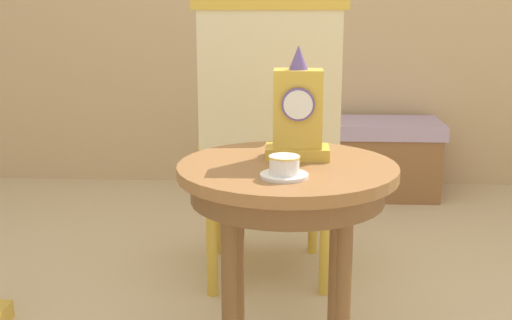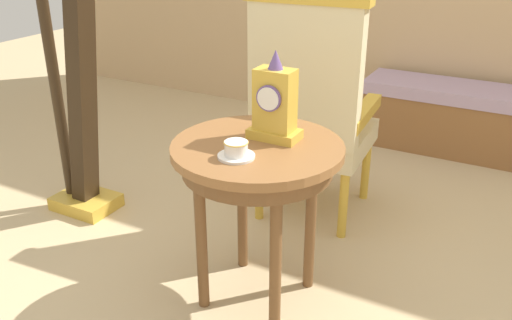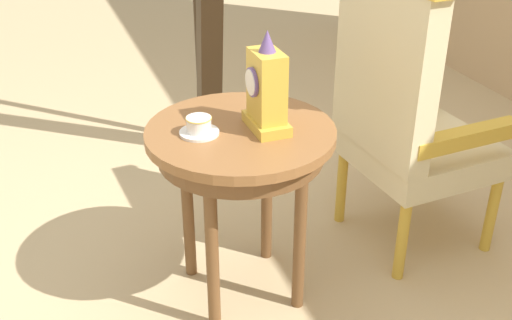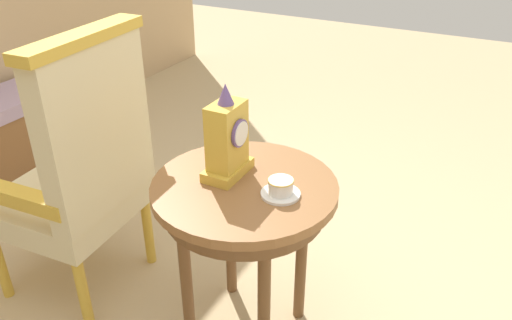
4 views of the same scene
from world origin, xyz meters
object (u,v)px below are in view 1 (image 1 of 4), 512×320
object	(u,v)px
mantel_clock	(298,114)
armchair	(268,141)
side_table	(287,193)
window_bench	(348,157)
teacup_left	(284,168)

from	to	relation	value
mantel_clock	armchair	world-z (taller)	armchair
side_table	window_bench	xyz separation A→B (m)	(0.35, 1.97, -0.37)
mantel_clock	window_bench	distance (m)	2.00
teacup_left	armchair	world-z (taller)	armchair
armchair	window_bench	distance (m)	1.39
teacup_left	side_table	bearing A→B (deg)	86.52
side_table	mantel_clock	size ratio (longest dim) A/B	2.01
teacup_left	mantel_clock	bearing A→B (deg)	80.46
mantel_clock	window_bench	xyz separation A→B (m)	(0.32, 1.89, -0.59)
teacup_left	mantel_clock	xyz separation A→B (m)	(0.04, 0.22, 0.11)
armchair	window_bench	xyz separation A→B (m)	(0.43, 1.27, -0.37)
teacup_left	armchair	distance (m)	0.84
teacup_left	mantel_clock	size ratio (longest dim) A/B	0.39
side_table	armchair	bearing A→B (deg)	96.52
side_table	armchair	distance (m)	0.70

